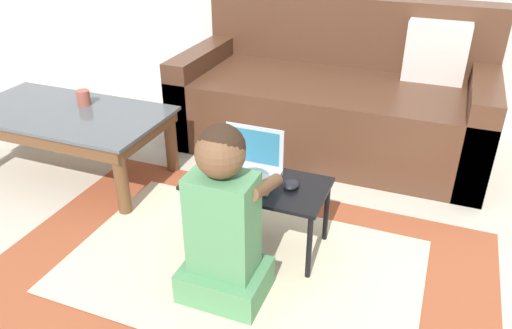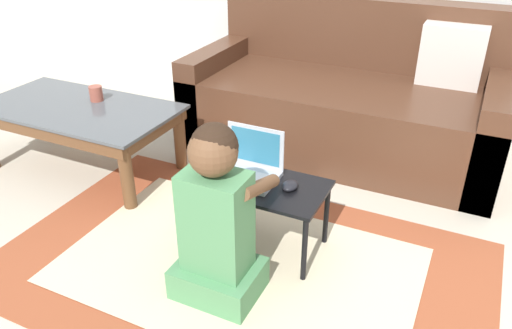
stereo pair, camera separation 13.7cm
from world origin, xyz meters
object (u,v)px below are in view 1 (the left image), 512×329
object	(u,v)px
laptop_desk	(257,190)
coffee_table	(67,121)
couch	(335,98)
computer_mouse	(292,184)
person_seated	(224,222)
laptop	(248,169)
cup_on_table	(84,98)

from	to	relation	value
laptop_desk	coffee_table	bearing A→B (deg)	169.09
couch	coffee_table	distance (m)	1.65
coffee_table	computer_mouse	size ratio (longest dim) A/B	12.22
computer_mouse	person_seated	bearing A→B (deg)	-112.97
laptop_desk	computer_mouse	bearing A→B (deg)	4.48
couch	laptop	xyz separation A→B (m)	(-0.11, -1.20, 0.07)
computer_mouse	cup_on_table	bearing A→B (deg)	165.67
couch	person_seated	xyz separation A→B (m)	(-0.06, -1.59, 0.05)
laptop	computer_mouse	size ratio (longest dim) A/B	2.98
couch	cup_on_table	xyz separation A→B (m)	(-1.27, -0.87, 0.13)
laptop_desk	person_seated	bearing A→B (deg)	-89.78
cup_on_table	person_seated	bearing A→B (deg)	-30.65
couch	laptop_desk	distance (m)	1.23
person_seated	computer_mouse	bearing A→B (deg)	67.03
laptop	person_seated	distance (m)	0.39
coffee_table	couch	bearing A→B (deg)	36.97
laptop	computer_mouse	xyz separation A→B (m)	(0.21, -0.02, -0.02)
coffee_table	laptop_desk	size ratio (longest dim) A/B	1.81
laptop	person_seated	world-z (taller)	person_seated
cup_on_table	laptop	bearing A→B (deg)	-15.93
cup_on_table	coffee_table	bearing A→B (deg)	-108.85
couch	computer_mouse	size ratio (longest dim) A/B	20.37
couch	computer_mouse	bearing A→B (deg)	-85.37
laptop_desk	laptop	size ratio (longest dim) A/B	2.27
laptop_desk	computer_mouse	size ratio (longest dim) A/B	6.77
laptop	cup_on_table	distance (m)	1.21
couch	laptop_desk	size ratio (longest dim) A/B	3.01
laptop	person_seated	xyz separation A→B (m)	(0.06, -0.39, -0.02)
laptop	cup_on_table	xyz separation A→B (m)	(-1.16, 0.33, 0.06)
computer_mouse	couch	bearing A→B (deg)	94.63
computer_mouse	cup_on_table	distance (m)	1.42
coffee_table	person_seated	bearing A→B (deg)	-25.50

